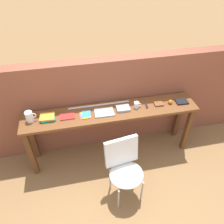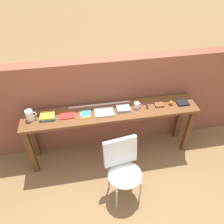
% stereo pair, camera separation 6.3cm
% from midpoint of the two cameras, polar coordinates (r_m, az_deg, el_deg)
% --- Properties ---
extents(ground_plane, '(40.00, 40.00, 0.00)m').
position_cam_midpoint_polar(ground_plane, '(3.53, 0.33, -13.89)').
color(ground_plane, olive).
extents(brick_wall_back, '(6.00, 0.20, 1.52)m').
position_cam_midpoint_polar(brick_wall_back, '(3.43, -1.87, 2.27)').
color(brick_wall_back, brown).
rests_on(brick_wall_back, ground).
extents(sideboard, '(2.50, 0.44, 0.88)m').
position_cam_midpoint_polar(sideboard, '(3.18, -0.76, -1.65)').
color(sideboard, brown).
rests_on(sideboard, ground).
extents(chair_white_moulded, '(0.50, 0.51, 0.89)m').
position_cam_midpoint_polar(chair_white_moulded, '(2.87, 2.66, -14.07)').
color(chair_white_moulded, white).
rests_on(chair_white_moulded, ground).
extents(pitcher_white, '(0.14, 0.10, 0.18)m').
position_cam_midpoint_polar(pitcher_white, '(3.09, -21.32, -1.11)').
color(pitcher_white, white).
rests_on(pitcher_white, sideboard).
extents(book_stack_leftmost, '(0.21, 0.18, 0.05)m').
position_cam_midpoint_polar(book_stack_leftmost, '(3.08, -17.03, -1.38)').
color(book_stack_leftmost, '#19757A').
rests_on(book_stack_leftmost, sideboard).
extents(magazine_cycling, '(0.20, 0.14, 0.01)m').
position_cam_midpoint_polar(magazine_cycling, '(3.06, -12.20, -1.11)').
color(magazine_cycling, red).
rests_on(magazine_cycling, sideboard).
extents(pamphlet_pile_colourful, '(0.16, 0.18, 0.01)m').
position_cam_midpoint_polar(pamphlet_pile_colourful, '(3.04, -7.60, -0.69)').
color(pamphlet_pile_colourful, yellow).
rests_on(pamphlet_pile_colourful, sideboard).
extents(book_open_centre, '(0.28, 0.20, 0.02)m').
position_cam_midpoint_polar(book_open_centre, '(3.05, -2.64, -0.08)').
color(book_open_centre, '#9E9EA3').
rests_on(book_open_centre, sideboard).
extents(book_grey_hardcover, '(0.19, 0.15, 0.04)m').
position_cam_midpoint_polar(book_grey_hardcover, '(3.11, 2.32, 0.97)').
color(book_grey_hardcover, '#9E9EA3').
rests_on(book_grey_hardcover, sideboard).
extents(mug, '(0.11, 0.08, 0.09)m').
position_cam_midpoint_polar(mug, '(3.14, 5.87, 1.83)').
color(mug, white).
rests_on(mug, sideboard).
extents(multitool_folded, '(0.04, 0.11, 0.02)m').
position_cam_midpoint_polar(multitool_folded, '(3.20, 8.46, 1.64)').
color(multitool_folded, black).
rests_on(multitool_folded, sideboard).
extents(leather_journal_brown, '(0.13, 0.11, 0.02)m').
position_cam_midpoint_polar(leather_journal_brown, '(3.26, 11.56, 2.07)').
color(leather_journal_brown, brown).
rests_on(leather_journal_brown, sideboard).
extents(sports_ball_small, '(0.06, 0.06, 0.06)m').
position_cam_midpoint_polar(sports_ball_small, '(3.31, 14.47, 2.59)').
color(sports_ball_small, orange).
rests_on(sports_ball_small, sideboard).
extents(book_repair_rightmost, '(0.18, 0.15, 0.02)m').
position_cam_midpoint_polar(book_repair_rightmost, '(3.39, 17.20, 2.65)').
color(book_repair_rightmost, black).
rests_on(book_repair_rightmost, sideboard).
extents(ruler_metal_back_edge, '(0.90, 0.03, 0.00)m').
position_cam_midpoint_polar(ruler_metal_back_edge, '(3.20, -3.93, 1.87)').
color(ruler_metal_back_edge, silver).
rests_on(ruler_metal_back_edge, sideboard).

